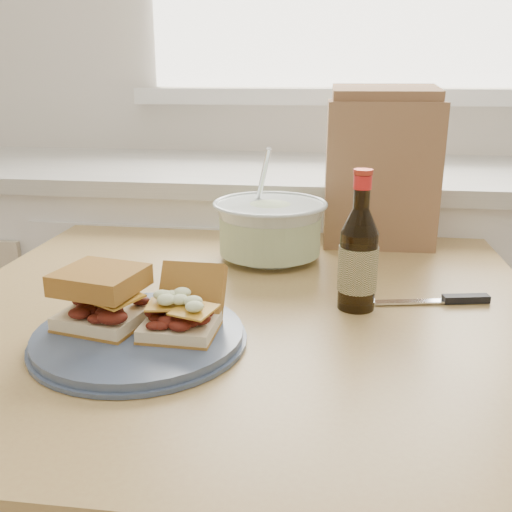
# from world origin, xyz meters

# --- Properties ---
(wall_back) EXTENTS (4.00, 0.02, 2.70)m
(wall_back) POSITION_xyz_m (0.00, 2.00, 1.35)
(wall_back) COLOR silver
(wall_back) RESTS_ON ground
(cabinet_run) EXTENTS (2.50, 0.64, 0.94)m
(cabinet_run) POSITION_xyz_m (-0.00, 1.70, 0.47)
(cabinet_run) COLOR white
(cabinet_run) RESTS_ON ground
(dining_table) EXTENTS (1.00, 1.00, 0.83)m
(dining_table) POSITION_xyz_m (-0.15, 0.95, 0.70)
(dining_table) COLOR tan
(dining_table) RESTS_ON ground
(plate) EXTENTS (0.29, 0.29, 0.02)m
(plate) POSITION_xyz_m (-0.27, 0.78, 0.83)
(plate) COLOR #41506A
(plate) RESTS_ON dining_table
(sandwich_left) EXTENTS (0.13, 0.12, 0.08)m
(sandwich_left) POSITION_xyz_m (-0.32, 0.79, 0.89)
(sandwich_left) COLOR beige
(sandwich_left) RESTS_ON plate
(sandwich_right) EXTENTS (0.10, 0.14, 0.08)m
(sandwich_right) POSITION_xyz_m (-0.21, 0.79, 0.87)
(sandwich_right) COLOR beige
(sandwich_right) RESTS_ON plate
(coleslaw_bowl) EXTENTS (0.23, 0.23, 0.23)m
(coleslaw_bowl) POSITION_xyz_m (-0.13, 1.18, 0.88)
(coleslaw_bowl) COLOR silver
(coleslaw_bowl) RESTS_ON dining_table
(beer_bottle) EXTENTS (0.06, 0.06, 0.22)m
(beer_bottle) POSITION_xyz_m (0.04, 0.95, 0.91)
(beer_bottle) COLOR black
(beer_bottle) RESTS_ON dining_table
(knife) EXTENTS (0.19, 0.06, 0.01)m
(knife) POSITION_xyz_m (0.20, 0.99, 0.83)
(knife) COLOR silver
(knife) RESTS_ON dining_table
(paper_bag) EXTENTS (0.24, 0.16, 0.31)m
(paper_bag) POSITION_xyz_m (0.09, 1.34, 0.98)
(paper_bag) COLOR #936B47
(paper_bag) RESTS_ON dining_table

